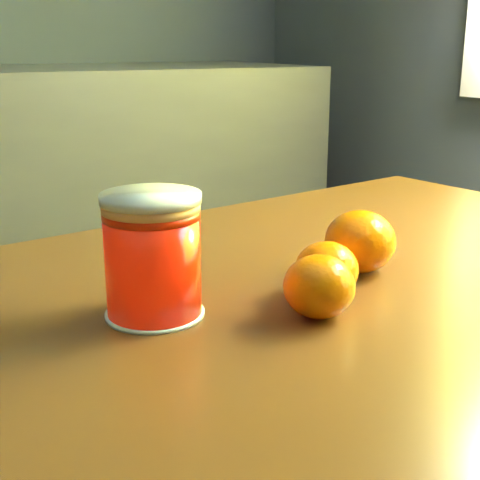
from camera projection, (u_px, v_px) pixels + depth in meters
table at (335, 385)px, 0.65m from camera, size 1.09×0.85×0.74m
juice_glass at (153, 256)px, 0.56m from camera, size 0.08×0.08×0.10m
orange_front at (327, 270)px, 0.61m from camera, size 0.07×0.07×0.05m
orange_back at (360, 241)px, 0.67m from camera, size 0.09×0.09×0.06m
orange_extra at (319, 286)px, 0.56m from camera, size 0.08×0.08×0.05m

